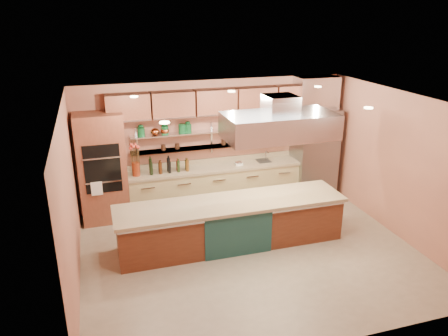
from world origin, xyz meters
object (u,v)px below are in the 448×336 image
object	(u,v)px
flower_vase	(136,169)
kitchen_scale	(239,163)
copper_kettle	(155,132)
refrigerator	(314,153)
island	(231,223)
green_canister	(182,129)

from	to	relation	value
flower_vase	kitchen_scale	size ratio (longest dim) A/B	1.79
kitchen_scale	copper_kettle	size ratio (longest dim) A/B	0.88
refrigerator	island	bearing A→B (deg)	-146.49
refrigerator	island	distance (m)	3.17
refrigerator	green_canister	xyz separation A→B (m)	(-3.08, 0.23, 0.76)
copper_kettle	green_canister	distance (m)	0.59
flower_vase	green_canister	size ratio (longest dim) A/B	1.53
island	kitchen_scale	distance (m)	1.95
flower_vase	kitchen_scale	distance (m)	2.27
refrigerator	copper_kettle	bearing A→B (deg)	176.41
flower_vase	kitchen_scale	xyz separation A→B (m)	(2.26, 0.00, -0.10)
refrigerator	flower_vase	world-z (taller)	refrigerator
flower_vase	green_canister	world-z (taller)	green_canister
flower_vase	kitchen_scale	world-z (taller)	flower_vase
copper_kettle	kitchen_scale	bearing A→B (deg)	-6.97
refrigerator	kitchen_scale	size ratio (longest dim) A/B	12.95
island	green_canister	size ratio (longest dim) A/B	21.98
refrigerator	island	size ratio (longest dim) A/B	0.50
island	flower_vase	size ratio (longest dim) A/B	14.41
kitchen_scale	green_canister	xyz separation A→B (m)	(-1.21, 0.22, 0.83)
island	refrigerator	bearing A→B (deg)	33.63
refrigerator	copper_kettle	size ratio (longest dim) A/B	11.43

